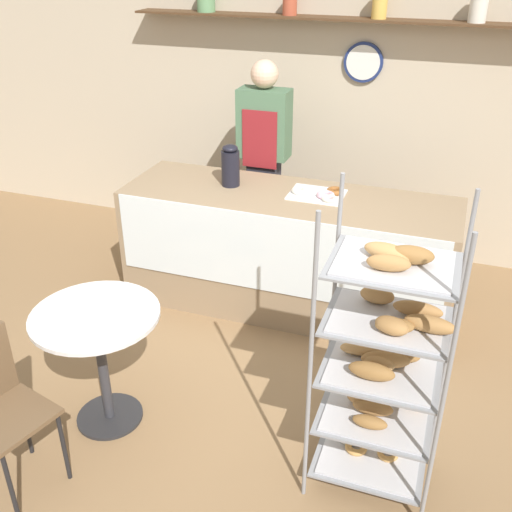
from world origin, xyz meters
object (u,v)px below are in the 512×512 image
at_px(pastry_rack, 384,360).
at_px(coffee_carafe, 230,166).
at_px(donut_tray_counter, 321,194).
at_px(cafe_table, 99,341).
at_px(person_worker, 264,159).

bearing_deg(pastry_rack, coffee_carafe, 132.05).
xyz_separation_m(pastry_rack, donut_tray_counter, (-0.71, 1.57, 0.17)).
bearing_deg(pastry_rack, cafe_table, -176.94).
xyz_separation_m(cafe_table, donut_tray_counter, (0.86, 1.65, 0.38)).
bearing_deg(cafe_table, coffee_carafe, 84.41).
relative_size(cafe_table, donut_tray_counter, 1.91).
bearing_deg(person_worker, pastry_rack, -57.67).
xyz_separation_m(cafe_table, coffee_carafe, (0.16, 1.65, 0.51)).
distance_m(coffee_carafe, donut_tray_counter, 0.71).
bearing_deg(donut_tray_counter, cafe_table, -117.53).
bearing_deg(donut_tray_counter, coffee_carafe, -179.47).
height_order(person_worker, coffee_carafe, person_worker).
height_order(person_worker, cafe_table, person_worker).
xyz_separation_m(person_worker, donut_tray_counter, (0.62, -0.52, -0.03)).
bearing_deg(person_worker, cafe_table, -96.45).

